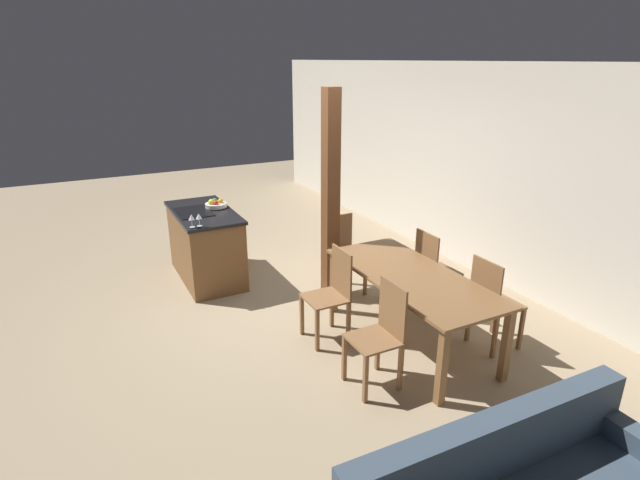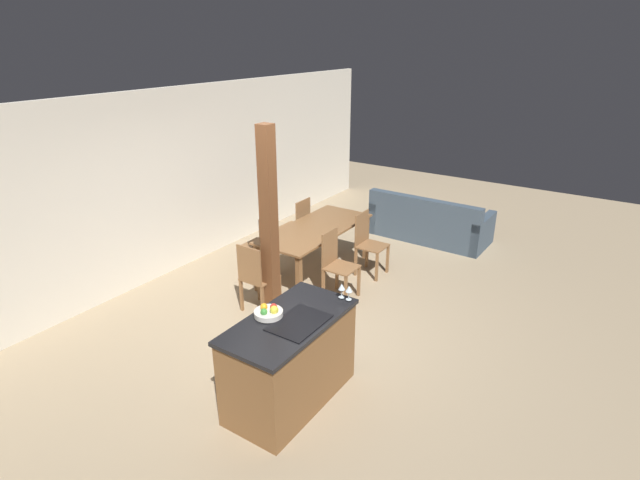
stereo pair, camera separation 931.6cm
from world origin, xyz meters
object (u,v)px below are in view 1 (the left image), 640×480
fruit_bowl (216,204)px  dining_table (411,284)px  dining_chair_far_left (433,270)px  dining_chair_far_right (492,302)px  timber_post (331,198)px  dining_chair_near_right (380,333)px  kitchen_island (206,245)px  dining_chair_near_left (332,293)px  wine_glass_near (191,218)px  wine_glass_middle (199,217)px  dining_chair_head_end (343,253)px

fruit_bowl → dining_table: size_ratio=0.14×
dining_chair_far_left → dining_chair_far_right: 0.89m
timber_post → dining_chair_near_right: bearing=-14.3°
kitchen_island → dining_chair_near_left: (2.06, 0.74, 0.04)m
wine_glass_near → dining_chair_far_right: wine_glass_near is taller
dining_chair_near_left → timber_post: 1.21m
wine_glass_middle → dining_chair_near_right: 2.57m
wine_glass_middle → timber_post: size_ratio=0.06×
fruit_bowl → dining_chair_far_right: fruit_bowl is taller
dining_chair_far_right → wine_glass_middle: bearing=43.9°
dining_chair_near_left → dining_chair_head_end: same height
kitchen_island → wine_glass_middle: (0.61, -0.20, 0.58)m
wine_glass_middle → dining_chair_far_right: 3.28m
wine_glass_middle → fruit_bowl: bearing=150.4°
dining_chair_far_left → dining_chair_head_end: size_ratio=1.00×
dining_table → kitchen_island: bearing=-150.9°
kitchen_island → fruit_bowl: 0.54m
wine_glass_near → dining_chair_near_right: size_ratio=0.16×
kitchen_island → timber_post: 1.85m
dining_chair_near_right → dining_table: bearing=124.4°
dining_chair_near_left → dining_chair_far_left: bearing=90.0°
wine_glass_near → dining_chair_near_left: 1.85m
wine_glass_middle → dining_chair_near_left: 1.80m
dining_table → dining_chair_head_end: dining_chair_head_end is taller
dining_table → timber_post: 1.44m
dining_chair_near_left → dining_chair_far_right: (0.89, 1.30, 0.00)m
dining_chair_far_right → dining_chair_near_right: bearing=90.0°
dining_chair_far_right → dining_chair_head_end: 1.92m
wine_glass_middle → dining_table: (1.88, 1.59, -0.39)m
timber_post → fruit_bowl: bearing=-141.5°
fruit_bowl → dining_chair_near_right: size_ratio=0.29×
fruit_bowl → dining_chair_far_right: bearing=31.7°
wine_glass_middle → dining_chair_far_right: (2.33, 2.24, -0.54)m
dining_chair_near_left → fruit_bowl: bearing=-165.3°
wine_glass_near → dining_chair_far_left: bearing=58.2°
wine_glass_middle → wine_glass_near: bearing=-90.0°
wine_glass_middle → dining_chair_head_end: wine_glass_middle is taller
kitchen_island → dining_chair_near_left: size_ratio=1.45×
wine_glass_middle → dining_chair_head_end: (0.52, 1.59, -0.54)m
kitchen_island → wine_glass_middle: 0.87m
dining_chair_far_right → kitchen_island: bearing=34.8°
fruit_bowl → dining_chair_far_left: (2.12, 1.86, -0.47)m
wine_glass_near → dining_chair_far_right: size_ratio=0.16×
kitchen_island → dining_table: bearing=29.1°
dining_chair_near_right → timber_post: (-1.75, 0.44, 0.73)m
fruit_bowl → dining_chair_near_left: 2.24m
wine_glass_near → dining_chair_far_right: bearing=44.9°
dining_chair_far_left → fruit_bowl: bearing=41.2°
kitchen_island → wine_glass_near: 0.89m
dining_table → dining_chair_far_right: size_ratio=2.08×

